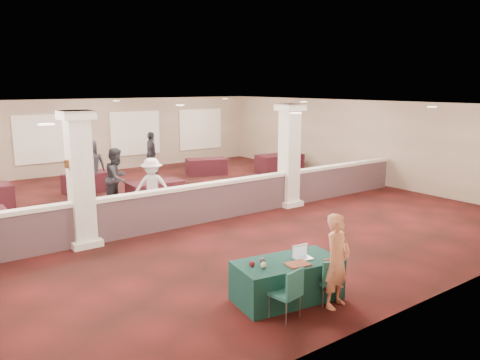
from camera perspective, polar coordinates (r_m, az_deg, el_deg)
ground at (r=14.53m, az=-7.00°, el=-3.61°), size 16.00×16.00×0.00m
wall_back at (r=21.51m, az=-17.58°, el=5.16°), size 16.00×0.04×3.20m
wall_front at (r=8.30m, az=20.77°, el=-4.34°), size 16.00×0.04×3.20m
wall_right at (r=19.34m, az=14.13°, el=4.70°), size 0.04×16.00×3.20m
ceiling at (r=14.05m, az=-7.32°, el=9.09°), size 16.00×16.00×0.02m
partition_wall at (r=13.14m, az=-3.87°, el=-2.62°), size 15.60×0.28×1.10m
column_left at (r=11.49m, az=-18.89°, el=0.21°), size 0.72×0.72×3.20m
column_right at (r=14.71m, az=6.02°, el=3.11°), size 0.72×0.72×3.20m
sconce_left at (r=11.35m, az=-20.35°, el=1.84°), size 0.12×0.12×0.18m
sconce_right at (r=11.51m, az=-17.68°, el=2.14°), size 0.12×0.12×0.18m
near_table at (r=8.54m, az=5.76°, el=-12.02°), size 1.99×1.21×0.72m
conf_chair_main at (r=8.42m, az=10.90°, el=-11.58°), size 0.52×0.52×0.82m
conf_chair_side at (r=7.78m, az=5.97°, el=-13.17°), size 0.51×0.51×0.88m
woman at (r=8.23m, az=11.76°, el=-9.63°), size 0.67×0.52×1.65m
far_table_front_center at (r=15.45m, az=-10.27°, el=-1.47°), size 1.73×0.87×0.70m
far_table_front_right at (r=20.53m, az=4.83°, el=2.00°), size 2.07×1.16×0.81m
far_table_back_center at (r=17.62m, az=-17.96°, el=-0.28°), size 1.86×1.24×0.69m
far_table_back_right at (r=20.13m, az=-4.11°, el=1.65°), size 1.87×1.34×0.68m
attendee_a at (r=14.96m, az=-14.76°, el=0.22°), size 1.01×0.96×1.88m
attendee_b at (r=13.90m, az=-10.66°, el=-0.82°), size 1.18×1.01×1.70m
attendee_c at (r=20.29m, az=-10.76°, el=3.20°), size 0.97×1.19×1.84m
attendee_d at (r=17.61m, az=-17.57°, el=1.68°), size 1.01×0.70×1.87m
laptop_base at (r=8.51m, az=7.69°, el=-9.46°), size 0.36×0.27×0.02m
laptop_screen at (r=8.56m, az=7.28°, el=-8.50°), size 0.32×0.06×0.22m
screen_glow at (r=8.56m, az=7.30°, el=-8.60°), size 0.29×0.05×0.19m
knitting at (r=8.23m, az=7.05°, el=-10.15°), size 0.43×0.35×0.03m
yarn_cream at (r=8.04m, az=2.91°, el=-10.31°), size 0.11×0.11×0.11m
yarn_red at (r=8.09m, az=1.46°, el=-10.19°), size 0.10×0.10×0.10m
yarn_grey at (r=8.26m, az=2.75°, el=-9.72°), size 0.10×0.10×0.10m
scissors at (r=8.54m, az=10.50°, el=-9.51°), size 0.12×0.05×0.01m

